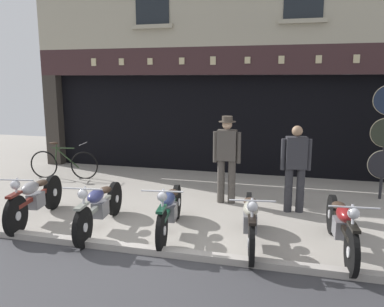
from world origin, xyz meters
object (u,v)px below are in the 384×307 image
shopkeeper_center (296,165)px  advert_board_near (134,112)px  motorcycle_right (341,225)px  motorcycle_center_left (100,206)px  motorcycle_left (35,198)px  leaning_bicycle (64,164)px  motorcycle_center (170,209)px  salesman_left (227,155)px  motorcycle_center_right (250,219)px

shopkeeper_center → advert_board_near: 5.38m
motorcycle_right → advert_board_near: (-5.16, 4.57, 1.15)m
motorcycle_center_left → advert_board_near: size_ratio=2.10×
motorcycle_left → leaning_bicycle: (-1.29, 2.86, -0.05)m
motorcycle_center → leaning_bicycle: bearing=-44.7°
leaning_bicycle → salesman_left: bearing=68.8°
advert_board_near → motorcycle_left: bearing=-89.1°
motorcycle_center_right → advert_board_near: 6.16m
motorcycle_left → motorcycle_center_right: (3.78, -0.05, -0.01)m
shopkeeper_center → leaning_bicycle: 5.84m
motorcycle_center_left → motorcycle_center: 1.19m
salesman_left → motorcycle_left: bearing=31.2°
motorcycle_left → motorcycle_right: motorcycle_left is taller
motorcycle_center_left → shopkeeper_center: (3.12, 1.78, 0.49)m
leaning_bicycle → motorcycle_center: bearing=44.3°
motorcycle_right → salesman_left: size_ratio=1.18×
motorcycle_right → shopkeeper_center: bearing=-72.8°
salesman_left → leaning_bicycle: size_ratio=1.00×
motorcycle_left → motorcycle_center_left: (1.29, -0.07, -0.01)m
motorcycle_left → motorcycle_center_left: bearing=167.4°
motorcycle_left → leaning_bicycle: motorcycle_left is taller
advert_board_near → leaning_bicycle: advert_board_near is taller
motorcycle_center_left → advert_board_near: bearing=-80.7°
salesman_left → advert_board_near: (-3.14, 2.68, 0.58)m
salesman_left → leaning_bicycle: salesman_left is taller
motorcycle_center → shopkeeper_center: size_ratio=1.20×
motorcycle_center_right → motorcycle_right: 1.30m
motorcycle_left → motorcycle_center_right: bearing=169.5°
salesman_left → shopkeeper_center: salesman_left is taller
motorcycle_center_left → motorcycle_right: 3.79m
motorcycle_center_left → shopkeeper_center: bearing=-157.4°
motorcycle_center_left → motorcycle_center_right: 2.49m
motorcycle_left → motorcycle_center_left: motorcycle_left is taller
motorcycle_right → leaning_bicycle: size_ratio=1.18×
motorcycle_center → motorcycle_right: size_ratio=0.95×
shopkeeper_center → leaning_bicycle: (-5.70, 1.16, -0.53)m
motorcycle_right → leaning_bicycle: (-6.37, 2.82, -0.04)m
salesman_left → motorcycle_center: bearing=71.0°
motorcycle_left → advert_board_near: (-0.07, 4.61, 1.14)m
motorcycle_left → motorcycle_center: (2.47, 0.08, -0.01)m
motorcycle_center_left → advert_board_near: advert_board_near is taller
motorcycle_center_right → shopkeeper_center: (0.63, 1.76, 0.49)m
motorcycle_left → shopkeeper_center: shopkeeper_center is taller
leaning_bicycle → shopkeeper_center: bearing=69.4°
motorcycle_center_left → leaning_bicycle: 3.90m
motorcycle_center_right → leaning_bicycle: (-5.07, 2.92, -0.04)m
salesman_left → motorcycle_right: bearing=135.8°
advert_board_near → leaning_bicycle: (-1.21, -1.75, -1.19)m
motorcycle_right → motorcycle_left: bearing=-4.3°
motorcycle_center_right → salesman_left: 2.18m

